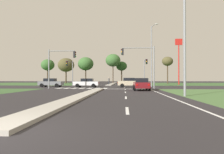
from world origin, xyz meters
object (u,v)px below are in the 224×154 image
(car_white_second, at_px, (87,83))
(traffic_signal_far_left, at_px, (70,68))
(traffic_signal_near_right, at_px, (142,60))
(treeline_near, at_px, (48,65))
(treeline_fourth, at_px, (113,60))
(street_lamp_near, at_px, (182,32))
(traffic_signal_far_right, at_px, (145,67))
(traffic_signal_near_left, at_px, (59,62))
(car_beige_third, at_px, (130,82))
(fastfood_pole_sign, at_px, (179,51))
(car_grey_fourth, at_px, (51,83))
(car_maroon_near, at_px, (141,84))
(street_lamp_second, at_px, (152,53))
(treeline_sixth, at_px, (167,62))
(treeline_fifth, at_px, (122,66))
(pedestrian_at_median, at_px, (109,80))
(treeline_second, at_px, (66,65))
(treeline_third, at_px, (86,64))

(car_white_second, relative_size, traffic_signal_far_left, 0.83)
(traffic_signal_near_right, relative_size, treeline_near, 0.75)
(treeline_fourth, bearing_deg, street_lamp_near, -79.74)
(traffic_signal_near_right, xyz_separation_m, traffic_signal_far_right, (1.65, 11.61, -0.41))
(traffic_signal_near_left, relative_size, treeline_fourth, 0.62)
(car_beige_third, bearing_deg, fastfood_pole_sign, 142.45)
(car_grey_fourth, height_order, treeline_fourth, treeline_fourth)
(car_maroon_near, distance_m, traffic_signal_far_left, 19.97)
(street_lamp_second, relative_size, fastfood_pole_sign, 0.92)
(treeline_sixth, bearing_deg, traffic_signal_far_right, -112.74)
(car_white_second, xyz_separation_m, traffic_signal_near_left, (-3.00, -5.78, 3.15))
(traffic_signal_near_left, height_order, street_lamp_near, street_lamp_near)
(car_grey_fourth, distance_m, treeline_sixth, 38.56)
(treeline_fifth, bearing_deg, treeline_near, 179.88)
(car_maroon_near, xyz_separation_m, street_lamp_near, (2.59, -8.53, 4.46))
(treeline_fourth, xyz_separation_m, treeline_fifth, (2.66, 3.24, -1.64))
(pedestrian_at_median, bearing_deg, treeline_sixth, 124.22)
(traffic_signal_near_right, height_order, treeline_second, treeline_second)
(car_beige_third, bearing_deg, traffic_signal_near_right, 14.42)
(treeline_near, relative_size, treeline_fourth, 0.87)
(traffic_signal_near_left, distance_m, treeline_sixth, 40.83)
(treeline_fourth, bearing_deg, traffic_signal_near_left, -100.29)
(traffic_signal_far_left, bearing_deg, treeline_fourth, 71.06)
(pedestrian_at_median, relative_size, fastfood_pole_sign, 0.14)
(car_maroon_near, distance_m, treeline_second, 43.75)
(treeline_near, relative_size, treeline_sixth, 0.97)
(fastfood_pole_sign, relative_size, treeline_fourth, 1.27)
(treeline_third, relative_size, treeline_fourth, 0.95)
(car_beige_third, xyz_separation_m, treeline_fifth, (-1.77, 30.38, 4.82))
(car_maroon_near, height_order, treeline_fourth, treeline_fourth)
(fastfood_pole_sign, bearing_deg, car_maroon_near, -114.16)
(pedestrian_at_median, xyz_separation_m, treeline_fourth, (-0.05, 17.34, 6.15))
(treeline_third, relative_size, treeline_sixth, 1.05)
(car_white_second, relative_size, treeline_near, 0.53)
(car_white_second, distance_m, traffic_signal_far_right, 12.59)
(traffic_signal_near_right, bearing_deg, fastfood_pole_sign, 63.77)
(traffic_signal_far_left, distance_m, traffic_signal_near_left, 11.61)
(traffic_signal_near_right, distance_m, fastfood_pole_sign, 26.28)
(street_lamp_near, relative_size, treeline_third, 1.06)
(traffic_signal_far_right, height_order, street_lamp_near, street_lamp_near)
(traffic_signal_far_left, height_order, street_lamp_second, street_lamp_second)
(traffic_signal_near_right, xyz_separation_m, traffic_signal_near_left, (-12.11, -0.00, -0.25))
(traffic_signal_near_left, relative_size, treeline_sixth, 0.69)
(car_white_second, height_order, treeline_third, treeline_third)
(pedestrian_at_median, height_order, fastfood_pole_sign, fastfood_pole_sign)
(fastfood_pole_sign, bearing_deg, treeline_near, 161.33)
(treeline_second, bearing_deg, fastfood_pole_sign, -19.24)
(pedestrian_at_median, relative_size, treeline_fifth, 0.23)
(traffic_signal_near_right, relative_size, treeline_fifth, 0.84)
(pedestrian_at_median, bearing_deg, fastfood_pole_sign, 100.46)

